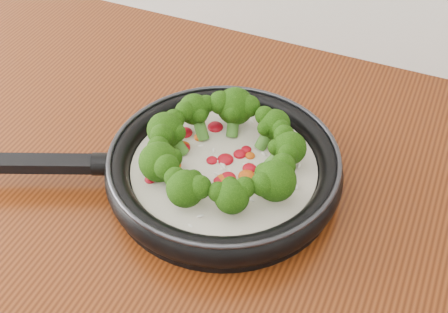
% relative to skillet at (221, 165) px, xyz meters
% --- Properties ---
extents(skillet, '(0.52, 0.42, 0.09)m').
position_rel_skillet_xyz_m(skillet, '(0.00, 0.00, 0.00)').
color(skillet, black).
rests_on(skillet, counter).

